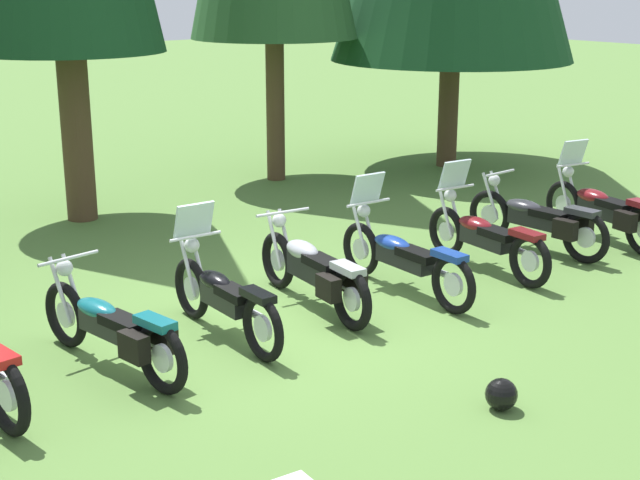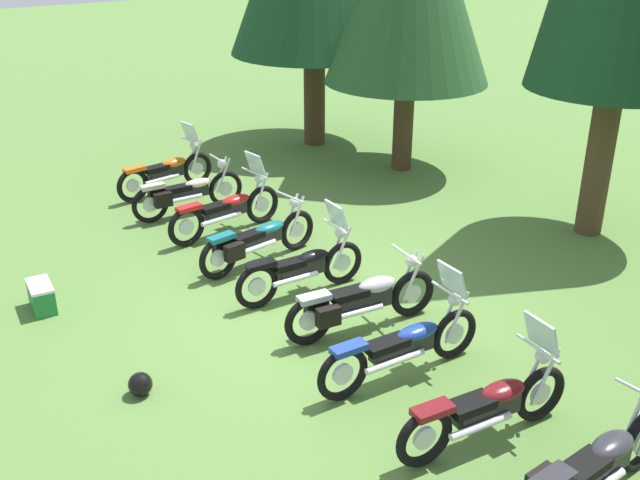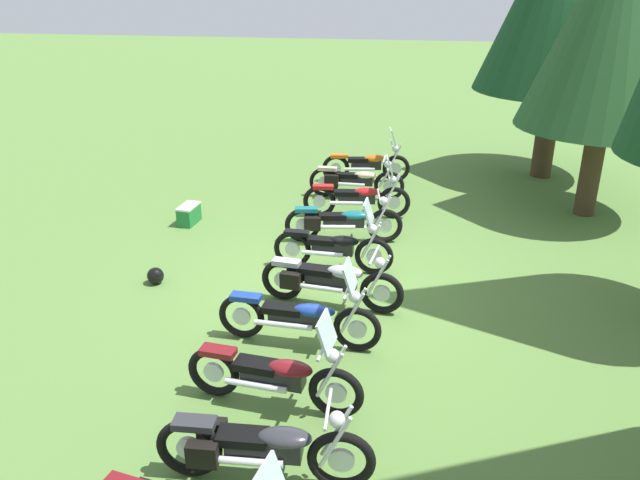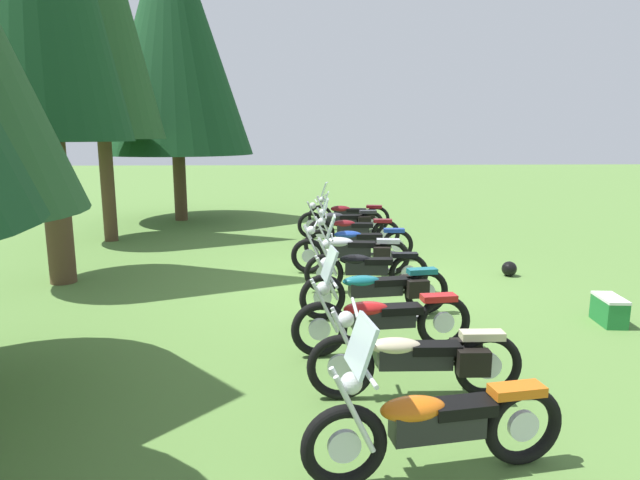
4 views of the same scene
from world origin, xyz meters
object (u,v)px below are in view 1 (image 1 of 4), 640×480
(motorcycle_6, at_px, (403,256))
(motorcycle_7, at_px, (485,236))
(motorcycle_4, at_px, (223,296))
(dropped_helmet, at_px, (501,394))
(motorcycle_5, at_px, (314,270))
(motorcycle_8, at_px, (539,219))
(motorcycle_9, at_px, (605,209))
(motorcycle_3, at_px, (114,328))

(motorcycle_6, xyz_separation_m, motorcycle_7, (1.42, -0.03, -0.00))
(motorcycle_4, distance_m, dropped_helmet, 3.13)
(motorcycle_4, relative_size, motorcycle_5, 0.93)
(motorcycle_8, height_order, motorcycle_9, motorcycle_9)
(motorcycle_5, xyz_separation_m, motorcycle_8, (3.82, -0.13, -0.01))
(motorcycle_3, xyz_separation_m, dropped_helmet, (2.28, -2.89, -0.29))
(dropped_helmet, bearing_deg, motorcycle_3, 128.30)
(motorcycle_6, distance_m, motorcycle_8, 2.65)
(motorcycle_6, height_order, dropped_helmet, motorcycle_6)
(motorcycle_8, bearing_deg, motorcycle_9, -107.31)
(motorcycle_3, height_order, motorcycle_5, motorcycle_5)
(motorcycle_5, distance_m, dropped_helmet, 3.06)
(motorcycle_9, bearing_deg, motorcycle_5, 95.92)
(motorcycle_3, relative_size, dropped_helmet, 7.94)
(motorcycle_8, xyz_separation_m, motorcycle_9, (1.11, -0.28, 0.03))
(motorcycle_4, height_order, motorcycle_8, motorcycle_4)
(motorcycle_4, height_order, motorcycle_6, same)
(motorcycle_7, xyz_separation_m, motorcycle_8, (1.23, 0.12, -0.01))
(motorcycle_6, xyz_separation_m, motorcycle_9, (3.76, -0.19, 0.02))
(motorcycle_5, bearing_deg, motorcycle_6, -93.89)
(motorcycle_5, relative_size, motorcycle_9, 1.00)
(motorcycle_5, xyz_separation_m, motorcycle_6, (1.17, -0.22, 0.00))
(motorcycle_3, xyz_separation_m, motorcycle_5, (2.56, 0.14, 0.02))
(motorcycle_7, relative_size, dropped_helmet, 7.80)
(dropped_helmet, bearing_deg, motorcycle_4, 108.74)
(motorcycle_6, bearing_deg, motorcycle_3, 91.70)
(motorcycle_9, bearing_deg, dropped_helmet, 127.36)
(motorcycle_3, bearing_deg, dropped_helmet, -150.04)
(motorcycle_7, xyz_separation_m, motorcycle_9, (2.35, -0.16, 0.02))
(motorcycle_4, height_order, dropped_helmet, motorcycle_4)
(motorcycle_3, relative_size, motorcycle_4, 1.06)
(motorcycle_9, distance_m, dropped_helmet, 5.85)
(dropped_helmet, bearing_deg, motorcycle_8, 35.23)
(motorcycle_3, distance_m, motorcycle_9, 7.50)
(motorcycle_9, height_order, dropped_helmet, motorcycle_9)
(motorcycle_8, bearing_deg, motorcycle_4, 86.40)
(motorcycle_7, height_order, motorcycle_9, motorcycle_9)
(motorcycle_7, bearing_deg, motorcycle_4, 93.52)
(motorcycle_8, relative_size, motorcycle_9, 1.00)
(motorcycle_5, bearing_deg, motorcycle_4, 100.58)
(motorcycle_5, bearing_deg, motorcycle_9, -88.07)
(motorcycle_6, bearing_deg, motorcycle_9, -90.10)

